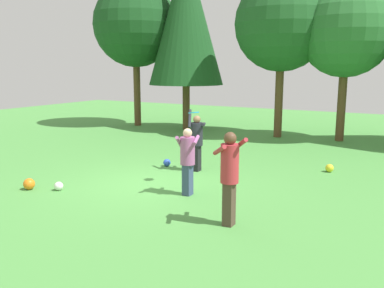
{
  "coord_description": "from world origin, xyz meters",
  "views": [
    {
      "loc": [
        5.81,
        -8.33,
        2.95
      ],
      "look_at": [
        0.86,
        0.46,
        1.05
      ],
      "focal_mm": 38.38,
      "sensor_mm": 36.0,
      "label": 1
    }
  ],
  "objects_px": {
    "person_thrower": "(197,138)",
    "tree_far_left": "(135,25)",
    "ball_blue": "(167,163)",
    "tree_right": "(346,32)",
    "frisbee": "(194,113)",
    "ball_orange": "(29,184)",
    "person_catcher": "(188,156)",
    "ball_white": "(59,186)",
    "tree_center": "(282,24)",
    "tree_left": "(186,17)",
    "person_bystander": "(230,170)",
    "ball_yellow": "(329,168)"
  },
  "relations": [
    {
      "from": "ball_white",
      "to": "ball_yellow",
      "type": "bearing_deg",
      "value": 43.24
    },
    {
      "from": "person_bystander",
      "to": "tree_left",
      "type": "distance_m",
      "value": 12.9
    },
    {
      "from": "frisbee",
      "to": "ball_white",
      "type": "relative_size",
      "value": 1.7
    },
    {
      "from": "frisbee",
      "to": "tree_left",
      "type": "xyz_separation_m",
      "value": [
        -4.93,
        8.09,
        3.36
      ]
    },
    {
      "from": "ball_yellow",
      "to": "tree_right",
      "type": "distance_m",
      "value": 6.88
    },
    {
      "from": "ball_orange",
      "to": "tree_left",
      "type": "bearing_deg",
      "value": 98.86
    },
    {
      "from": "person_thrower",
      "to": "tree_far_left",
      "type": "bearing_deg",
      "value": -158.99
    },
    {
      "from": "person_thrower",
      "to": "frisbee",
      "type": "height_order",
      "value": "frisbee"
    },
    {
      "from": "person_catcher",
      "to": "frisbee",
      "type": "height_order",
      "value": "frisbee"
    },
    {
      "from": "frisbee",
      "to": "ball_orange",
      "type": "distance_m",
      "value": 4.39
    },
    {
      "from": "ball_blue",
      "to": "tree_right",
      "type": "height_order",
      "value": "tree_right"
    },
    {
      "from": "person_thrower",
      "to": "person_bystander",
      "type": "height_order",
      "value": "person_bystander"
    },
    {
      "from": "frisbee",
      "to": "tree_far_left",
      "type": "relative_size",
      "value": 0.05
    },
    {
      "from": "person_bystander",
      "to": "frisbee",
      "type": "height_order",
      "value": "frisbee"
    },
    {
      "from": "person_thrower",
      "to": "person_catcher",
      "type": "bearing_deg",
      "value": -2.28
    },
    {
      "from": "frisbee",
      "to": "ball_yellow",
      "type": "bearing_deg",
      "value": 47.61
    },
    {
      "from": "person_catcher",
      "to": "ball_blue",
      "type": "relative_size",
      "value": 7.06
    },
    {
      "from": "person_catcher",
      "to": "ball_orange",
      "type": "bearing_deg",
      "value": 93.52
    },
    {
      "from": "ball_orange",
      "to": "ball_yellow",
      "type": "xyz_separation_m",
      "value": [
        6.05,
        5.35,
        -0.02
      ]
    },
    {
      "from": "tree_far_left",
      "to": "tree_right",
      "type": "bearing_deg",
      "value": 2.4
    },
    {
      "from": "ball_orange",
      "to": "tree_left",
      "type": "distance_m",
      "value": 11.7
    },
    {
      "from": "ball_blue",
      "to": "tree_right",
      "type": "bearing_deg",
      "value": 62.3
    },
    {
      "from": "person_bystander",
      "to": "tree_right",
      "type": "height_order",
      "value": "tree_right"
    },
    {
      "from": "tree_far_left",
      "to": "ball_blue",
      "type": "bearing_deg",
      "value": -47.69
    },
    {
      "from": "person_catcher",
      "to": "ball_white",
      "type": "xyz_separation_m",
      "value": [
        -2.91,
        -1.23,
        -0.82
      ]
    },
    {
      "from": "person_thrower",
      "to": "tree_far_left",
      "type": "height_order",
      "value": "tree_far_left"
    },
    {
      "from": "frisbee",
      "to": "tree_center",
      "type": "bearing_deg",
      "value": 92.93
    },
    {
      "from": "tree_right",
      "to": "person_thrower",
      "type": "bearing_deg",
      "value": -110.51
    },
    {
      "from": "frisbee",
      "to": "tree_right",
      "type": "relative_size",
      "value": 0.06
    },
    {
      "from": "person_catcher",
      "to": "tree_center",
      "type": "relative_size",
      "value": 0.24
    },
    {
      "from": "person_bystander",
      "to": "ball_orange",
      "type": "height_order",
      "value": "person_bystander"
    },
    {
      "from": "person_thrower",
      "to": "ball_blue",
      "type": "distance_m",
      "value": 1.35
    },
    {
      "from": "tree_right",
      "to": "ball_yellow",
      "type": "bearing_deg",
      "value": -82.82
    },
    {
      "from": "tree_center",
      "to": "tree_right",
      "type": "relative_size",
      "value": 1.08
    },
    {
      "from": "frisbee",
      "to": "tree_center",
      "type": "distance_m",
      "value": 8.6
    },
    {
      "from": "person_catcher",
      "to": "ball_blue",
      "type": "distance_m",
      "value": 3.0
    },
    {
      "from": "ball_blue",
      "to": "tree_left",
      "type": "relative_size",
      "value": 0.03
    },
    {
      "from": "tree_left",
      "to": "tree_right",
      "type": "bearing_deg",
      "value": 2.84
    },
    {
      "from": "ball_white",
      "to": "ball_blue",
      "type": "height_order",
      "value": "ball_blue"
    },
    {
      "from": "person_thrower",
      "to": "frisbee",
      "type": "distance_m",
      "value": 1.67
    },
    {
      "from": "person_catcher",
      "to": "tree_far_left",
      "type": "xyz_separation_m",
      "value": [
        -8.05,
        8.83,
        4.04
      ]
    },
    {
      "from": "person_bystander",
      "to": "ball_orange",
      "type": "relative_size",
      "value": 6.42
    },
    {
      "from": "ball_orange",
      "to": "ball_white",
      "type": "height_order",
      "value": "ball_orange"
    },
    {
      "from": "person_thrower",
      "to": "tree_center",
      "type": "height_order",
      "value": "tree_center"
    },
    {
      "from": "person_thrower",
      "to": "ball_yellow",
      "type": "bearing_deg",
      "value": 91.72
    },
    {
      "from": "frisbee",
      "to": "tree_left",
      "type": "distance_m",
      "value": 10.04
    },
    {
      "from": "person_thrower",
      "to": "person_bystander",
      "type": "relative_size",
      "value": 0.99
    },
    {
      "from": "person_bystander",
      "to": "ball_blue",
      "type": "distance_m",
      "value": 5.0
    },
    {
      "from": "person_bystander",
      "to": "ball_blue",
      "type": "height_order",
      "value": "person_bystander"
    },
    {
      "from": "person_thrower",
      "to": "tree_center",
      "type": "xyz_separation_m",
      "value": [
        0.2,
        6.84,
        3.7
      ]
    }
  ]
}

